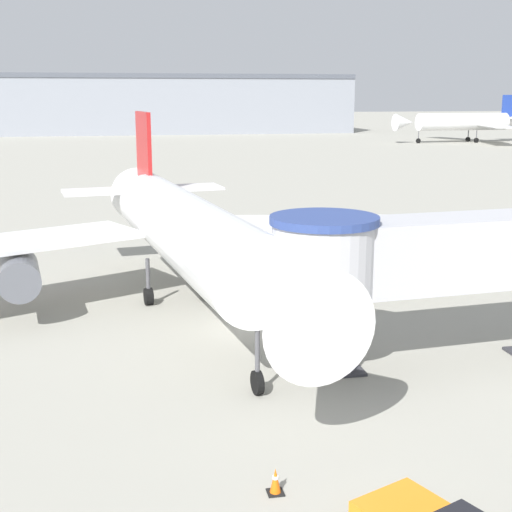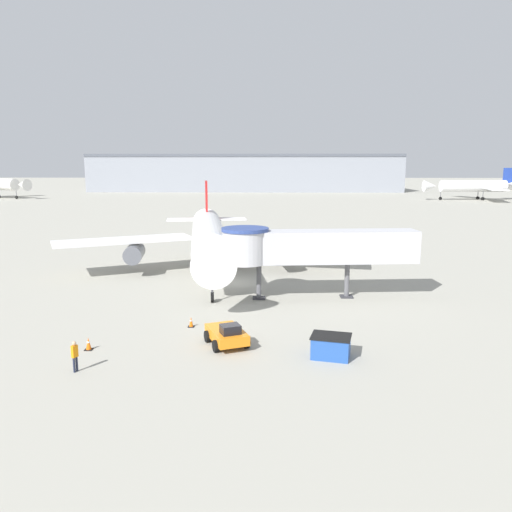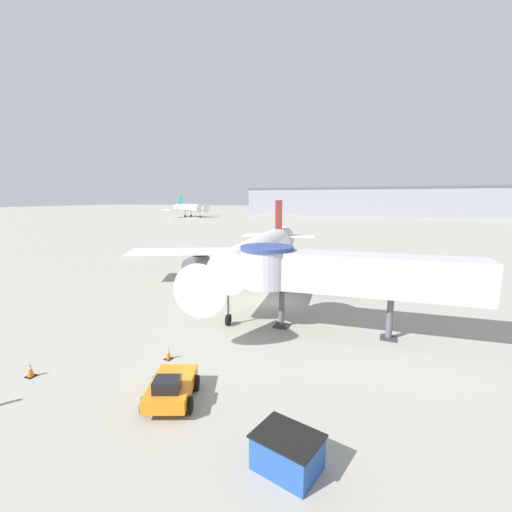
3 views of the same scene
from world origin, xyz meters
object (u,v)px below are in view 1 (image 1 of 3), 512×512
at_px(jet_bridge, 448,252).
at_px(traffic_cone_near_nose, 275,481).
at_px(background_jet_blue_tail, 465,122).
at_px(main_airplane, 185,232).

xyz_separation_m(jet_bridge, traffic_cone_near_nose, (-8.84, -8.29, -4.27)).
bearing_deg(traffic_cone_near_nose, jet_bridge, 43.15).
relative_size(jet_bridge, background_jet_blue_tail, 0.50).
relative_size(jet_bridge, traffic_cone_near_nose, 22.98).
bearing_deg(traffic_cone_near_nose, main_airplane, 92.33).
height_order(main_airplane, background_jet_blue_tail, background_jet_blue_tail).
xyz_separation_m(main_airplane, background_jet_blue_tail, (74.94, 116.76, 0.54)).
xyz_separation_m(traffic_cone_near_nose, background_jet_blue_tail, (74.23, 134.06, 4.28)).
height_order(main_airplane, traffic_cone_near_nose, main_airplane).
relative_size(main_airplane, background_jet_blue_tail, 0.97).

